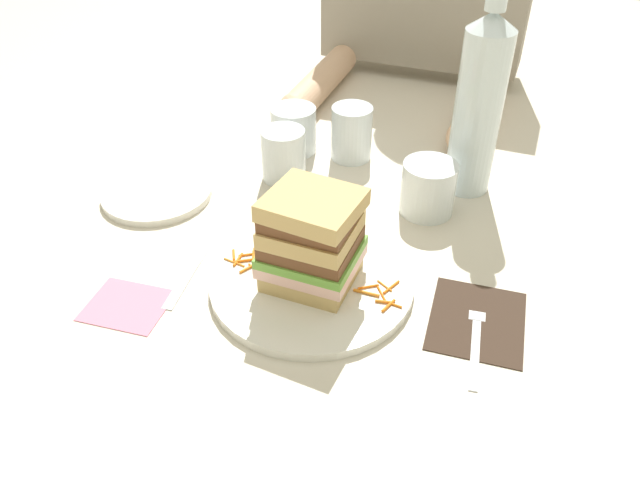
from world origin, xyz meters
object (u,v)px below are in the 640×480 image
(napkin_dark, at_px, (477,320))
(empty_tumbler_2, at_px, (294,130))
(juice_glass, at_px, (428,190))
(sandwich, at_px, (312,240))
(main_plate, at_px, (312,282))
(empty_tumbler_1, at_px, (284,155))
(knife, at_px, (195,262))
(fork, at_px, (477,331))
(napkin_pink, at_px, (127,305))
(water_bottle, at_px, (479,104))
(side_plate, at_px, (157,193))
(empty_tumbler_0, at_px, (352,133))

(napkin_dark, bearing_deg, empty_tumbler_2, 139.69)
(juice_glass, bearing_deg, sandwich, -114.13)
(main_plate, relative_size, empty_tumbler_1, 3.09)
(sandwich, distance_m, knife, 0.18)
(knife, bearing_deg, empty_tumbler_1, 83.97)
(main_plate, height_order, sandwich, sandwich)
(juice_glass, distance_m, empty_tumbler_1, 0.24)
(fork, distance_m, napkin_pink, 0.43)
(water_bottle, bearing_deg, sandwich, -114.78)
(fork, bearing_deg, napkin_dark, 96.79)
(side_plate, bearing_deg, juice_glass, 15.15)
(empty_tumbler_2, bearing_deg, sandwich, -63.75)
(empty_tumbler_2, xyz_separation_m, side_plate, (-0.14, -0.21, -0.03))
(main_plate, bearing_deg, knife, -175.21)
(napkin_dark, distance_m, empty_tumbler_0, 0.43)
(sandwich, height_order, napkin_pink, sandwich)
(main_plate, xyz_separation_m, side_plate, (-0.30, 0.11, -0.00))
(sandwich, xyz_separation_m, empty_tumbler_0, (-0.06, 0.34, -0.03))
(main_plate, bearing_deg, napkin_dark, 2.67)
(empty_tumbler_0, xyz_separation_m, empty_tumbler_1, (-0.08, -0.10, -0.00))
(empty_tumbler_2, height_order, side_plate, empty_tumbler_2)
(fork, height_order, empty_tumbler_1, empty_tumbler_1)
(napkin_dark, relative_size, empty_tumbler_2, 1.66)
(juice_glass, relative_size, empty_tumbler_1, 0.95)
(empty_tumbler_0, relative_size, empty_tumbler_1, 1.08)
(empty_tumbler_1, bearing_deg, side_plate, -143.56)
(fork, height_order, knife, fork)
(fork, bearing_deg, napkin_pink, -165.82)
(sandwich, relative_size, fork, 0.78)
(juice_glass, relative_size, water_bottle, 0.26)
(water_bottle, xyz_separation_m, empty_tumbler_0, (-0.20, 0.03, -0.10))
(side_plate, bearing_deg, napkin_dark, -11.12)
(napkin_dark, distance_m, empty_tumbler_1, 0.42)
(side_plate, relative_size, napkin_pink, 1.71)
(main_plate, relative_size, empty_tumbler_0, 2.85)
(knife, height_order, napkin_pink, same)
(knife, xyz_separation_m, empty_tumbler_1, (0.03, 0.25, 0.04))
(sandwich, height_order, water_bottle, water_bottle)
(juice_glass, distance_m, napkin_pink, 0.45)
(juice_glass, bearing_deg, water_bottle, 63.64)
(main_plate, distance_m, water_bottle, 0.37)
(napkin_dark, distance_m, knife, 0.38)
(fork, bearing_deg, side_plate, 166.59)
(napkin_dark, relative_size, empty_tumbler_0, 1.43)
(napkin_dark, bearing_deg, side_plate, 168.88)
(knife, distance_m, juice_glass, 0.35)
(empty_tumbler_0, distance_m, empty_tumbler_1, 0.13)
(fork, xyz_separation_m, empty_tumbler_1, (-0.35, 0.25, 0.04))
(sandwich, xyz_separation_m, knife, (-0.17, -0.01, -0.07))
(main_plate, bearing_deg, water_bottle, 65.07)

